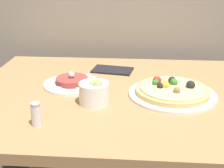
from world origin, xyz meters
name	(u,v)px	position (x,y,z in m)	size (l,w,h in m)	color
dining_table	(110,117)	(0.00, 0.43, 0.63)	(1.04, 0.85, 0.74)	#AD7F51
pizza_plate	(172,91)	(0.23, 0.41, 0.76)	(0.31, 0.31, 0.06)	white
tartare_plate	(72,82)	(-0.15, 0.48, 0.75)	(0.22, 0.22, 0.06)	white
small_bowl	(94,92)	(-0.04, 0.32, 0.78)	(0.10, 0.10, 0.09)	white
napkin	(112,70)	(-0.01, 0.66, 0.75)	(0.19, 0.13, 0.01)	black
salt_shaker	(36,114)	(-0.19, 0.15, 0.78)	(0.03, 0.03, 0.07)	silver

